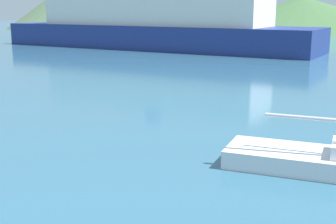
% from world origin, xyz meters
% --- Properties ---
extents(ferry_distant, '(34.38, 10.35, 7.71)m').
position_xyz_m(ferry_distant, '(-16.87, 45.61, 2.68)').
color(ferry_distant, navy).
rests_on(ferry_distant, ground_plane).
extents(hill_central, '(42.05, 42.05, 6.03)m').
position_xyz_m(hill_central, '(-10.05, 96.74, 3.02)').
color(hill_central, '#3D6038').
rests_on(hill_central, ground_plane).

